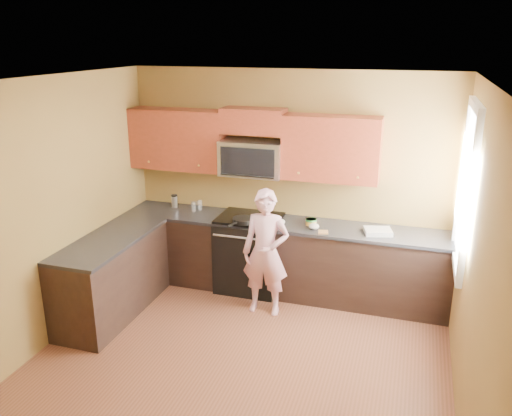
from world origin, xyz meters
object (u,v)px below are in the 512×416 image
at_px(stove, 250,253).
at_px(travel_mug, 175,207).
at_px(woman, 266,253).
at_px(frying_pan, 243,222).
at_px(microwave, 253,175).
at_px(butter_tub, 311,225).

xyz_separation_m(stove, travel_mug, (-1.08, 0.15, 0.45)).
relative_size(stove, woman, 0.65).
xyz_separation_m(stove, woman, (0.36, -0.53, 0.26)).
bearing_deg(frying_pan, microwave, 109.24).
bearing_deg(frying_pan, butter_tub, 37.25).
bearing_deg(frying_pan, stove, 108.56).
bearing_deg(microwave, butter_tub, -7.96).
xyz_separation_m(frying_pan, butter_tub, (0.77, 0.23, -0.03)).
height_order(microwave, frying_pan, microwave).
relative_size(butter_tub, travel_mug, 0.76).
distance_m(woman, frying_pan, 0.53).
height_order(butter_tub, travel_mug, travel_mug).
bearing_deg(stove, woman, -55.45).
height_order(frying_pan, travel_mug, travel_mug).
bearing_deg(butter_tub, microwave, 172.04).
relative_size(microwave, woman, 0.52).
height_order(stove, microwave, microwave).
height_order(microwave, woman, microwave).
bearing_deg(butter_tub, travel_mug, 175.86).
xyz_separation_m(stove, butter_tub, (0.76, 0.02, 0.45)).
distance_m(stove, travel_mug, 1.18).
relative_size(stove, frying_pan, 2.12).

